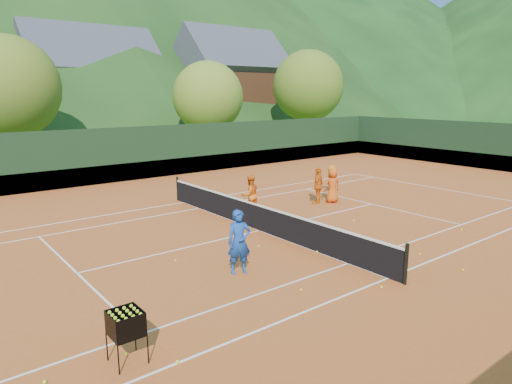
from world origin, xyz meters
TOP-DOWN VIEW (x-y plane):
  - ground at (0.00, 0.00)m, footprint 400.00×400.00m
  - clay_court at (0.00, 0.00)m, footprint 40.00×24.00m
  - coach at (-2.89, -2.72)m, footprint 0.76×0.63m
  - student_a at (1.10, 1.98)m, footprint 0.83×0.66m
  - student_b at (4.61, 1.60)m, footprint 1.03×0.75m
  - student_c at (5.26, 1.34)m, footprint 0.86×0.69m
  - student_d at (6.74, 2.76)m, footprint 1.01×0.76m
  - tennis_ball_0 at (5.67, -4.50)m, footprint 0.07×0.07m
  - tennis_ball_1 at (-6.32, -5.49)m, footprint 0.07×0.07m
  - tennis_ball_2 at (0.64, -3.58)m, footprint 0.07×0.07m
  - tennis_ball_3 at (-1.15, -1.39)m, footprint 0.07×0.07m
  - tennis_ball_4 at (-8.37, -4.63)m, footprint 0.07×0.07m
  - tennis_ball_5 at (2.01, -6.47)m, footprint 0.07×0.07m
  - tennis_ball_9 at (-0.07, -2.93)m, footprint 0.07×0.07m
  - tennis_ball_10 at (6.38, -1.50)m, footprint 0.07×0.07m
  - tennis_ball_12 at (-3.86, -0.88)m, footprint 0.07×0.07m
  - tennis_ball_13 at (3.58, -1.32)m, footprint 0.07×0.07m
  - tennis_ball_16 at (-0.69, -5.77)m, footprint 0.07×0.07m
  - tennis_ball_17 at (-2.39, -4.63)m, footprint 0.07×0.07m
  - tennis_ball_18 at (2.24, -5.00)m, footprint 0.07×0.07m
  - tennis_ball_19 at (0.41, -2.52)m, footprint 0.07×0.07m
  - tennis_ball_20 at (-6.93, -4.67)m, footprint 0.07×0.07m
  - court_lines at (0.00, 0.00)m, footprint 23.83×11.03m
  - tennis_net at (0.00, 0.00)m, footprint 0.10×12.07m
  - perimeter_fence at (0.00, 0.00)m, footprint 40.40×24.24m
  - ball_hopper at (-7.00, -4.89)m, footprint 0.57×0.57m
  - chalet_mid at (6.00, 34.00)m, footprint 12.65×8.82m
  - chalet_right at (20.00, 30.00)m, footprint 11.50×8.82m
  - tree_b at (-4.00, 20.00)m, footprint 6.40×6.40m
  - tree_c at (10.00, 19.00)m, footprint 5.60×5.60m
  - tree_d at (22.00, 20.00)m, footprint 6.80×6.80m

SIDE VIEW (x-z plane):
  - ground at x=0.00m, z-range 0.00..0.00m
  - clay_court at x=0.00m, z-range 0.00..0.02m
  - court_lines at x=0.00m, z-range 0.02..0.03m
  - tennis_ball_0 at x=5.67m, z-range 0.02..0.09m
  - tennis_ball_1 at x=-6.32m, z-range 0.02..0.09m
  - tennis_ball_2 at x=0.64m, z-range 0.02..0.09m
  - tennis_ball_3 at x=-1.15m, z-range 0.02..0.09m
  - tennis_ball_4 at x=-8.37m, z-range 0.02..0.09m
  - tennis_ball_5 at x=2.01m, z-range 0.02..0.09m
  - tennis_ball_9 at x=-0.07m, z-range 0.02..0.09m
  - tennis_ball_10 at x=6.38m, z-range 0.02..0.09m
  - tennis_ball_12 at x=-3.86m, z-range 0.02..0.09m
  - tennis_ball_13 at x=3.58m, z-range 0.02..0.09m
  - tennis_ball_16 at x=-0.69m, z-range 0.02..0.09m
  - tennis_ball_17 at x=-2.39m, z-range 0.02..0.09m
  - tennis_ball_18 at x=2.24m, z-range 0.02..0.09m
  - tennis_ball_19 at x=0.41m, z-range 0.02..0.09m
  - tennis_ball_20 at x=-6.93m, z-range 0.02..0.09m
  - tennis_net at x=0.00m, z-range -0.03..1.07m
  - student_d at x=6.74m, z-range 0.02..1.41m
  - ball_hopper at x=-7.00m, z-range 0.27..1.27m
  - student_c at x=5.26m, z-range 0.02..1.57m
  - student_a at x=1.10m, z-range 0.02..1.64m
  - student_b at x=4.61m, z-range 0.02..1.64m
  - coach at x=-2.89m, z-range 0.02..1.79m
  - perimeter_fence at x=0.00m, z-range -0.23..2.77m
  - tree_c at x=10.00m, z-range 0.87..8.22m
  - chalet_mid at x=6.00m, z-range -0.74..10.72m
  - tree_b at x=-4.00m, z-range 0.99..9.39m
  - chalet_right at x=20.00m, z-range -0.70..11.21m
  - tree_d at x=22.00m, z-range 1.06..9.98m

